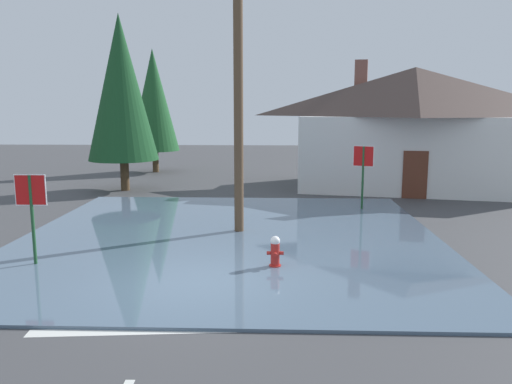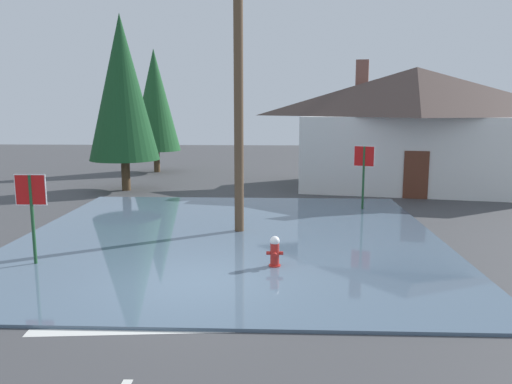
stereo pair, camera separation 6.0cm
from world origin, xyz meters
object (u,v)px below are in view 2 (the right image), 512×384
pine_tree_mid_left (155,100)px  pine_tree_tall_left (122,88)px  fire_hydrant (275,253)px  house (414,127)px  utility_pole (238,61)px  stop_sign_far (364,164)px  stop_sign_near (31,201)px

pine_tree_mid_left → pine_tree_tall_left: bearing=-89.0°
fire_hydrant → house: (6.34, 12.27, 2.50)m
pine_tree_tall_left → pine_tree_mid_left: (-0.11, 6.64, -0.47)m
utility_pole → stop_sign_far: utility_pole is taller
fire_hydrant → utility_pole: 5.98m
stop_sign_near → pine_tree_tall_left: 11.76m
stop_sign_far → pine_tree_tall_left: bearing=157.2°
stop_sign_far → pine_tree_mid_left: (-10.22, 10.89, 2.43)m
house → fire_hydrant: bearing=-117.3°
utility_pole → house: bearing=49.7°
pine_tree_mid_left → stop_sign_near: bearing=-86.2°
pine_tree_tall_left → pine_tree_mid_left: 6.66m
stop_sign_near → house: 17.33m
pine_tree_mid_left → stop_sign_far: bearing=-46.8°
fire_hydrant → pine_tree_mid_left: bearing=111.3°
fire_hydrant → pine_tree_mid_left: 19.61m
fire_hydrant → utility_pole: (-1.10, 3.48, 4.74)m
stop_sign_far → house: size_ratio=0.21×
stop_sign_near → pine_tree_tall_left: (-1.09, 11.31, 3.01)m
stop_sign_far → pine_tree_tall_left: 11.34m
stop_sign_near → stop_sign_far: bearing=38.1°
utility_pole → pine_tree_tall_left: size_ratio=1.26×
fire_hydrant → house: size_ratio=0.07×
utility_pole → pine_tree_tall_left: utility_pole is taller
fire_hydrant → stop_sign_far: bearing=65.4°
stop_sign_near → house: size_ratio=0.19×
pine_tree_tall_left → pine_tree_mid_left: bearing=91.0°
fire_hydrant → stop_sign_far: size_ratio=0.33×
pine_tree_tall_left → utility_pole: bearing=-53.5°
fire_hydrant → pine_tree_tall_left: size_ratio=0.10×
stop_sign_near → pine_tree_mid_left: (-1.20, 17.95, 2.54)m
utility_pole → house: size_ratio=0.86×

